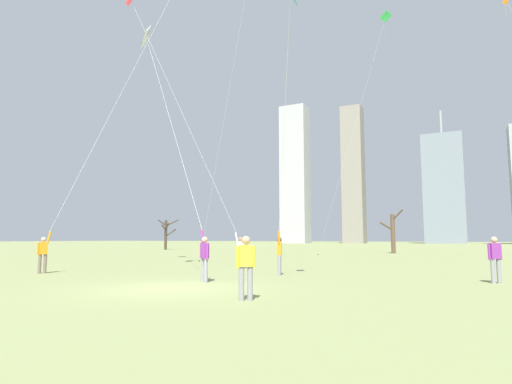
{
  "coord_description": "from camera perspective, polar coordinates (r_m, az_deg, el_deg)",
  "views": [
    {
      "loc": [
        8.4,
        -10.81,
        1.56
      ],
      "look_at": [
        0.0,
        6.0,
        3.62
      ],
      "focal_mm": 29.78,
      "sensor_mm": 36.0,
      "label": 1
    }
  ],
  "objects": [
    {
      "name": "kite_flyer_foreground_left_white",
      "position": [
        17.03,
        -9.26,
        0.3
      ],
      "size": [
        6.77,
        4.13,
        12.75
      ],
      "color": "gray",
      "rests_on": "ground"
    },
    {
      "name": "kite_flyer_midfield_center_teal",
      "position": [
        17.73,
        3.33,
        -4.45
      ],
      "size": [
        2.46,
        4.52,
        10.58
      ],
      "color": "gray",
      "rests_on": "ground"
    },
    {
      "name": "distant_kite_drifting_right_green",
      "position": [
        47.14,
        16.4,
        19.6
      ],
      "size": [
        7.05,
        3.71,
        24.41
      ],
      "color": "green",
      "rests_on": "ground"
    },
    {
      "name": "kite_flyer_midfield_right_red",
      "position": [
        22.98,
        -5.3,
        -0.56
      ],
      "size": [
        8.49,
        0.97,
        17.08
      ],
      "color": "#726656",
      "rests_on": "ground"
    },
    {
      "name": "kite_flyer_foreground_right_purple",
      "position": [
        21.93,
        -23.59,
        -0.59
      ],
      "size": [
        3.33,
        8.66,
        21.17
      ],
      "color": "#726656",
      "rests_on": "ground"
    },
    {
      "name": "bystander_strolling_midfield",
      "position": [
        10.91,
        -1.38,
        -9.69
      ],
      "size": [
        0.42,
        0.36,
        1.62
      ],
      "color": "gray",
      "rests_on": "ground"
    },
    {
      "name": "bare_tree_left_of_center",
      "position": [
        60.33,
        -11.95,
        -5.35
      ],
      "size": [
        2.01,
        3.12,
        4.24
      ],
      "color": "#423326",
      "rests_on": "ground"
    },
    {
      "name": "skyline_wide_slab",
      "position": [
        141.62,
        23.92,
        0.38
      ],
      "size": [
        11.51,
        9.95,
        41.11
      ],
      "color": "gray",
      "rests_on": "ground"
    },
    {
      "name": "skyline_squat_block",
      "position": [
        138.85,
        5.26,
        2.4
      ],
      "size": [
        8.52,
        6.26,
        44.72
      ],
      "color": "#B2B2B7",
      "rests_on": "ground"
    },
    {
      "name": "bystander_far_off_by_trees",
      "position": [
        17.17,
        29.44,
        -7.63
      ],
      "size": [
        0.44,
        0.35,
        1.62
      ],
      "color": "gray",
      "rests_on": "ground"
    },
    {
      "name": "ground_plane",
      "position": [
        13.77,
        -11.5,
        -12.62
      ],
      "size": [
        400.0,
        400.0,
        0.0
      ],
      "primitive_type": "plane",
      "color": "#848E56"
    },
    {
      "name": "bare_tree_far_right_edge",
      "position": [
        46.76,
        17.89,
        -5.15
      ],
      "size": [
        2.44,
        1.94,
        4.56
      ],
      "color": "brown",
      "rests_on": "ground"
    },
    {
      "name": "skyline_mid_tower_left",
      "position": [
        139.51,
        12.94,
        2.33
      ],
      "size": [
        6.48,
        5.71,
        43.95
      ],
      "color": "gray",
      "rests_on": "ground"
    }
  ]
}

